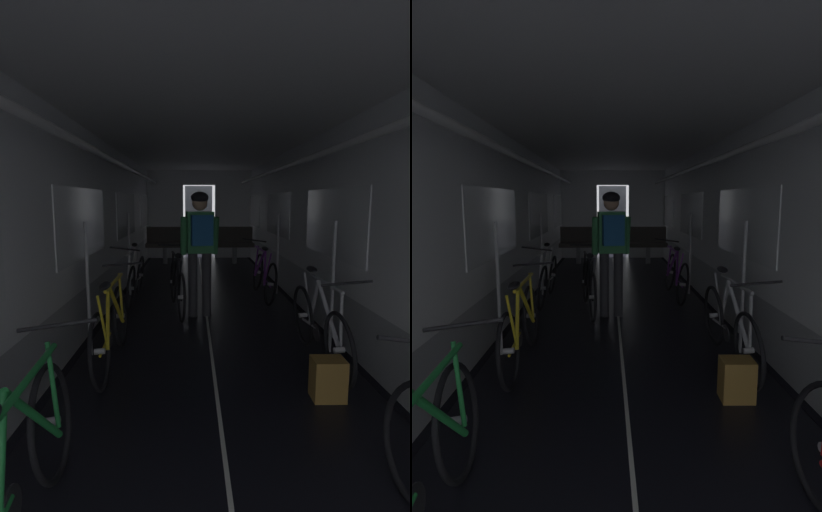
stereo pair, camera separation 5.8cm
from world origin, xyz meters
TOP-DOWN VIEW (x-y plane):
  - train_car_shell at (-0.00, 3.60)m, footprint 3.14×12.34m
  - bench_seat_far_left at (-0.90, 8.07)m, footprint 0.98×0.51m
  - bench_seat_far_right at (0.90, 8.07)m, footprint 0.98×0.51m
  - bicycle_silver at (1.05, 1.84)m, footprint 0.44×1.69m
  - bicycle_purple at (0.99, 4.46)m, footprint 0.44×1.69m
  - bicycle_yellow at (-0.99, 1.86)m, footprint 0.44×1.69m
  - bicycle_white at (-1.11, 4.28)m, footprint 0.44×1.69m
  - bicycle_green at (-0.98, -0.19)m, footprint 0.44×1.69m
  - person_cyclist_aisle at (-0.09, 3.42)m, footprint 0.55×0.42m
  - bicycle_black_in_aisle at (-0.42, 3.68)m, footprint 0.47×1.68m
  - backpack_on_floor at (0.90, 1.13)m, footprint 0.26×0.21m

SIDE VIEW (x-z plane):
  - backpack_on_floor at x=0.90m, z-range 0.00..0.34m
  - bicycle_purple at x=0.99m, z-range -0.10..0.86m
  - bicycle_white at x=-1.11m, z-range -0.10..0.86m
  - bicycle_green at x=-0.98m, z-range -0.09..0.86m
  - bicycle_yellow at x=-0.99m, z-range -0.09..0.86m
  - bicycle_silver at x=1.05m, z-range -0.09..0.86m
  - bicycle_black_in_aisle at x=-0.42m, z-range -0.09..0.85m
  - bench_seat_far_left at x=-0.90m, z-range 0.09..1.04m
  - bench_seat_far_right at x=0.90m, z-range 0.09..1.04m
  - person_cyclist_aisle at x=-0.09m, z-range 0.21..1.94m
  - train_car_shell at x=0.00m, z-range 0.41..2.98m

